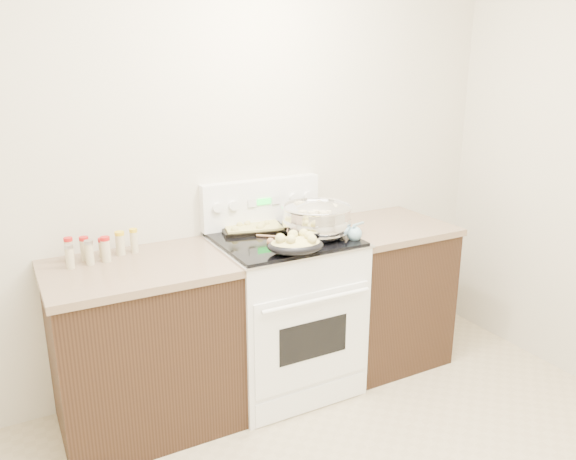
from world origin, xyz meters
TOP-DOWN VIEW (x-y plane):
  - room_shell at (0.00, 0.00)m, footprint 4.10×3.60m
  - counter_left at (-0.48, 1.43)m, footprint 0.93×0.67m
  - counter_right at (1.08, 1.43)m, footprint 0.73×0.67m
  - kitchen_range at (0.35, 1.42)m, footprint 0.78×0.73m
  - mixing_bowl at (0.53, 1.35)m, footprint 0.48×0.48m
  - roasting_pan at (0.28, 1.15)m, footprint 0.34×0.28m
  - baking_sheet at (0.25, 1.63)m, footprint 0.41×0.33m
  - wooden_spoon at (0.26, 1.37)m, footprint 0.20×0.18m
  - blue_ladle at (0.69, 1.21)m, footprint 0.23×0.22m
  - spice_jars at (-0.64, 1.59)m, footprint 0.38×0.13m

SIDE VIEW (x-z plane):
  - counter_left at x=-0.48m, z-range 0.00..0.92m
  - counter_right at x=1.08m, z-range 0.00..0.92m
  - kitchen_range at x=0.35m, z-range -0.12..1.10m
  - wooden_spoon at x=0.26m, z-range 0.93..0.98m
  - baking_sheet at x=0.25m, z-range 0.93..0.99m
  - blue_ladle at x=0.69m, z-range 0.93..1.03m
  - spice_jars at x=-0.64m, z-range 0.92..1.05m
  - roasting_pan at x=0.28m, z-range 0.93..1.05m
  - mixing_bowl at x=0.53m, z-range 0.92..1.15m
  - room_shell at x=0.00m, z-range 0.33..3.08m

